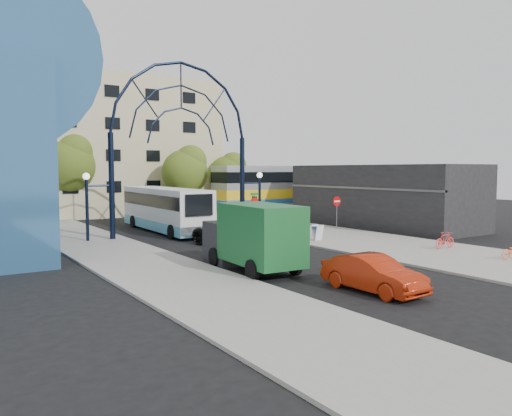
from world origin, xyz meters
TOP-DOWN VIEW (x-y plane):
  - ground at (0.00, 0.00)m, footprint 120.00×120.00m
  - sidewalk_east at (8.00, 4.00)m, footprint 8.00×56.00m
  - plaza_west at (-6.50, 6.00)m, footprint 5.00×50.00m
  - gateway_arch at (0.00, 14.00)m, footprint 13.64×0.44m
  - stop_sign at (4.80, 12.00)m, footprint 0.80×0.07m
  - do_not_enter_sign at (11.00, 10.00)m, footprint 0.76×0.07m
  - street_name_sign at (5.20, 12.60)m, footprint 0.70×0.70m
  - sandwich_board at (5.60, 5.98)m, footprint 0.55×0.61m
  - commercial_block_east at (16.00, 10.00)m, footprint 6.00×16.00m
  - apartment_block at (2.00, 34.97)m, footprint 20.00×12.10m
  - train_platform at (20.00, 22.00)m, footprint 32.00×5.00m
  - train_car at (20.00, 22.00)m, footprint 25.10×3.05m
  - tree_north_a at (6.12, 25.93)m, footprint 4.48×4.48m
  - tree_north_b at (-3.88, 29.93)m, footprint 5.12×5.12m
  - tree_north_c at (12.12, 27.93)m, footprint 4.16×4.16m
  - city_bus at (-0.11, 16.77)m, footprint 3.09×11.90m
  - green_truck at (-2.75, 0.91)m, footprint 2.66×6.22m
  - black_suv at (0.35, 7.72)m, footprint 3.86×5.54m
  - red_sedan at (-1.22, -5.08)m, footprint 1.59×4.28m
  - bike_near_a at (5.93, 13.70)m, footprint 1.47×1.92m
  - bike_near_b at (7.83, 13.38)m, footprint 0.49×1.57m
  - bike_far_b at (9.51, -0.56)m, footprint 1.61×0.50m

SIDE VIEW (x-z plane):
  - ground at x=0.00m, z-range 0.00..0.00m
  - sidewalk_east at x=8.00m, z-range 0.00..0.12m
  - plaza_west at x=-6.50m, z-range 0.00..0.12m
  - train_platform at x=20.00m, z-range 0.00..0.80m
  - bike_near_b at x=7.83m, z-range 0.12..1.05m
  - bike_far_b at x=9.51m, z-range 0.12..1.08m
  - bike_near_a at x=5.93m, z-range 0.12..1.09m
  - red_sedan at x=-1.22m, z-range 0.00..1.40m
  - black_suv at x=0.35m, z-range 0.00..1.40m
  - sandwich_board at x=5.60m, z-range 0.25..1.24m
  - green_truck at x=-2.75m, z-range 0.00..3.07m
  - city_bus at x=-0.11m, z-range 0.07..3.32m
  - do_not_enter_sign at x=11.00m, z-range 0.74..3.22m
  - stop_sign at x=4.80m, z-range 0.74..3.24m
  - street_name_sign at x=5.20m, z-range 0.73..3.53m
  - commercial_block_east at x=16.00m, z-range 0.00..5.00m
  - train_car at x=20.00m, z-range 0.80..5.00m
  - tree_north_c at x=12.12m, z-range 1.03..7.53m
  - tree_north_a at x=6.12m, z-range 1.11..8.11m
  - tree_north_b at x=-3.88m, z-range 1.27..9.27m
  - apartment_block at x=2.00m, z-range 0.00..14.00m
  - gateway_arch at x=0.00m, z-range 2.51..14.61m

